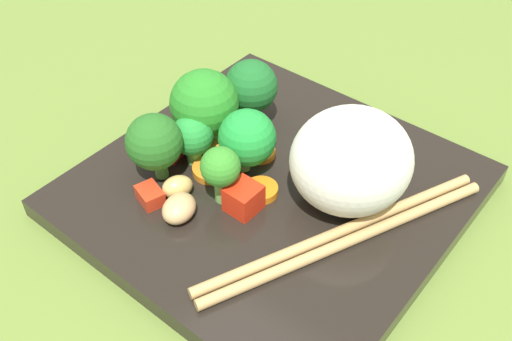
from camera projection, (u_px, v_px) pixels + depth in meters
The scene contains 19 objects.
ground_plane at pixel (272, 206), 49.99cm from camera, with size 110.00×110.00×2.00cm, color olive.
square_plate at pixel (272, 190), 48.75cm from camera, with size 28.35×28.35×1.67cm, color black.
rice_mound at pixel (351, 161), 44.01cm from camera, with size 9.29×8.75×8.23cm, color white.
broccoli_floret_0 at pixel (193, 136), 48.48cm from camera, with size 3.52×3.52×4.50cm.
broccoli_floret_1 at pixel (204, 105), 49.53cm from camera, with size 5.86×5.86×6.98cm.
broccoli_floret_2 at pixel (246, 139), 47.01cm from camera, with size 4.70×4.70×5.84cm.
broccoli_floret_3 at pixel (154, 142), 46.31cm from camera, with size 4.58×4.58×6.04cm.
broccoli_floret_4 at pixel (251, 87), 51.34cm from camera, with size 4.70×4.70×6.41cm.
broccoli_floret_5 at pixel (221, 169), 44.47cm from camera, with size 3.11×3.11×5.16cm.
carrot_slice_0 at pixel (223, 149), 50.76cm from camera, with size 2.42×2.42×0.76cm, color orange.
carrot_slice_1 at pixel (266, 193), 46.88cm from camera, with size 2.71×2.71×0.67cm, color orange.
carrot_slice_2 at pixel (211, 169), 48.91cm from camera, with size 3.16×3.16×0.65cm, color orange.
carrot_slice_3 at pixel (260, 153), 50.54cm from camera, with size 2.60×2.60×0.57cm, color orange.
pepper_chunk_0 at pixel (167, 147), 50.19cm from camera, with size 2.47×1.82×1.66cm, color red.
pepper_chunk_1 at pixel (246, 200), 45.19cm from camera, with size 2.47×2.36×2.25cm, color red.
pepper_chunk_2 at pixel (150, 195), 46.25cm from camera, with size 2.23×1.65×1.25cm, color red.
chicken_piece_0 at pixel (179, 208), 44.76cm from camera, with size 3.04×2.42×1.91cm, color tan.
chicken_piece_2 at pixel (177, 187), 46.51cm from camera, with size 2.47×1.80×1.87cm, color #DAAD5D.
chopstick_pair at pixel (345, 236), 43.43cm from camera, with size 11.44×23.01×0.85cm.
Camera 1 is at (20.77, -27.87, 35.07)cm, focal length 41.46 mm.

